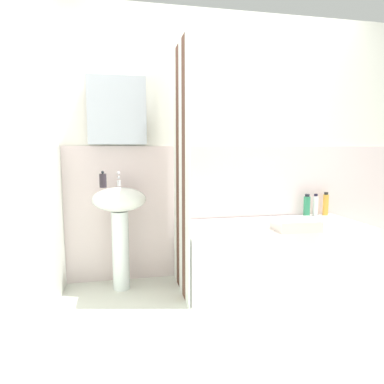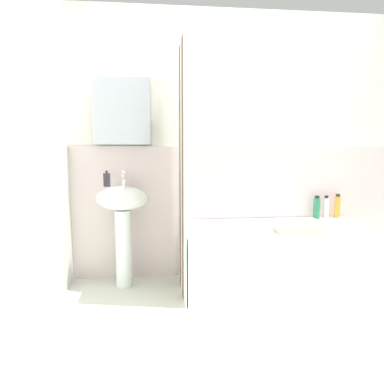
{
  "view_description": "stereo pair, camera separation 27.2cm",
  "coord_description": "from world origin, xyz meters",
  "px_view_note": "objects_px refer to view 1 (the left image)",
  "views": [
    {
      "loc": [
        -1.06,
        -1.85,
        1.18
      ],
      "look_at": [
        -0.5,
        0.8,
        0.84
      ],
      "focal_mm": 32.44,
      "sensor_mm": 36.0,
      "label": 1
    },
    {
      "loc": [
        -0.79,
        -1.89,
        1.18
      ],
      "look_at": [
        -0.5,
        0.8,
        0.84
      ],
      "focal_mm": 32.44,
      "sensor_mm": 36.0,
      "label": 2
    }
  ],
  "objects_px": {
    "lotion_bottle": "(307,206)",
    "towel_folded": "(296,225)",
    "body_wash_bottle": "(326,204)",
    "bathtub": "(272,254)",
    "sink": "(120,215)",
    "soap_dispenser": "(103,180)",
    "conditioner_bottle": "(315,205)"
  },
  "relations": [
    {
      "from": "lotion_bottle",
      "to": "towel_folded",
      "type": "relative_size",
      "value": 0.63
    },
    {
      "from": "body_wash_bottle",
      "to": "bathtub",
      "type": "bearing_deg",
      "value": -157.52
    },
    {
      "from": "sink",
      "to": "body_wash_bottle",
      "type": "relative_size",
      "value": 3.8
    },
    {
      "from": "sink",
      "to": "bathtub",
      "type": "xyz_separation_m",
      "value": [
        1.29,
        -0.15,
        -0.37
      ]
    },
    {
      "from": "sink",
      "to": "soap_dispenser",
      "type": "relative_size",
      "value": 6.32
    },
    {
      "from": "body_wash_bottle",
      "to": "sink",
      "type": "bearing_deg",
      "value": -176.17
    },
    {
      "from": "towel_folded",
      "to": "lotion_bottle",
      "type": "bearing_deg",
      "value": 52.36
    },
    {
      "from": "conditioner_bottle",
      "to": "lotion_bottle",
      "type": "xyz_separation_m",
      "value": [
        -0.09,
        -0.0,
        -0.0
      ]
    },
    {
      "from": "conditioner_bottle",
      "to": "towel_folded",
      "type": "relative_size",
      "value": 0.63
    },
    {
      "from": "soap_dispenser",
      "to": "body_wash_bottle",
      "type": "xyz_separation_m",
      "value": [
        2.11,
        0.12,
        -0.29
      ]
    },
    {
      "from": "bathtub",
      "to": "body_wash_bottle",
      "type": "relative_size",
      "value": 6.95
    },
    {
      "from": "conditioner_bottle",
      "to": "lotion_bottle",
      "type": "height_order",
      "value": "same"
    },
    {
      "from": "lotion_bottle",
      "to": "towel_folded",
      "type": "distance_m",
      "value": 0.64
    },
    {
      "from": "sink",
      "to": "soap_dispenser",
      "type": "distance_m",
      "value": 0.32
    },
    {
      "from": "body_wash_bottle",
      "to": "lotion_bottle",
      "type": "relative_size",
      "value": 1.05
    },
    {
      "from": "body_wash_bottle",
      "to": "lotion_bottle",
      "type": "height_order",
      "value": "body_wash_bottle"
    },
    {
      "from": "conditioner_bottle",
      "to": "lotion_bottle",
      "type": "distance_m",
      "value": 0.09
    },
    {
      "from": "sink",
      "to": "soap_dispenser",
      "type": "bearing_deg",
      "value": 172.45
    },
    {
      "from": "soap_dispenser",
      "to": "conditioner_bottle",
      "type": "height_order",
      "value": "soap_dispenser"
    },
    {
      "from": "body_wash_bottle",
      "to": "conditioner_bottle",
      "type": "xyz_separation_m",
      "value": [
        -0.12,
        -0.01,
        -0.01
      ]
    },
    {
      "from": "towel_folded",
      "to": "sink",
      "type": "bearing_deg",
      "value": 164.46
    },
    {
      "from": "towel_folded",
      "to": "bathtub",
      "type": "bearing_deg",
      "value": 111.05
    },
    {
      "from": "lotion_bottle",
      "to": "conditioner_bottle",
      "type": "bearing_deg",
      "value": 0.2
    },
    {
      "from": "body_wash_bottle",
      "to": "towel_folded",
      "type": "bearing_deg",
      "value": -139.22
    },
    {
      "from": "soap_dispenser",
      "to": "lotion_bottle",
      "type": "distance_m",
      "value": 1.92
    },
    {
      "from": "soap_dispenser",
      "to": "bathtub",
      "type": "height_order",
      "value": "soap_dispenser"
    },
    {
      "from": "lotion_bottle",
      "to": "towel_folded",
      "type": "bearing_deg",
      "value": -127.64
    },
    {
      "from": "towel_folded",
      "to": "conditioner_bottle",
      "type": "bearing_deg",
      "value": 46.37
    },
    {
      "from": "body_wash_bottle",
      "to": "conditioner_bottle",
      "type": "distance_m",
      "value": 0.12
    },
    {
      "from": "soap_dispenser",
      "to": "bathtub",
      "type": "relative_size",
      "value": 0.09
    },
    {
      "from": "bathtub",
      "to": "body_wash_bottle",
      "type": "bearing_deg",
      "value": 22.48
    },
    {
      "from": "conditioner_bottle",
      "to": "body_wash_bottle",
      "type": "bearing_deg",
      "value": 6.63
    }
  ]
}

